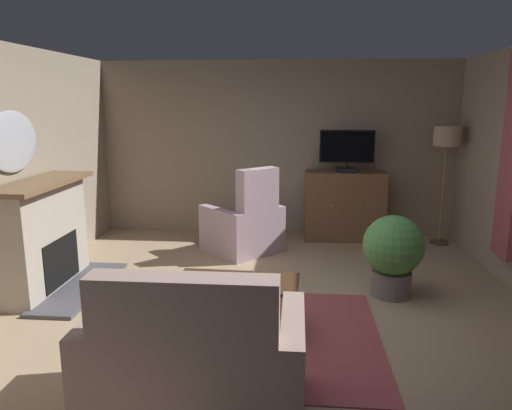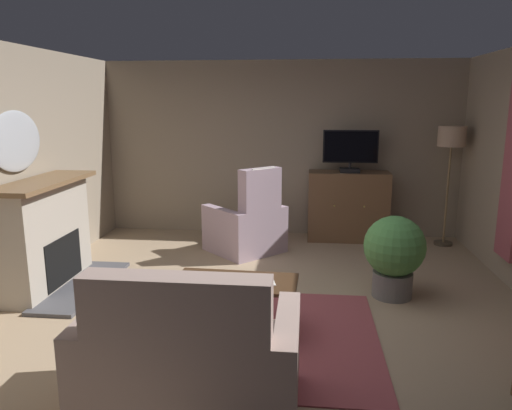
% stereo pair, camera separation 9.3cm
% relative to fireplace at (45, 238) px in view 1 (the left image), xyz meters
% --- Properties ---
extents(ground_plane, '(5.97, 6.77, 0.04)m').
position_rel_fireplace_xyz_m(ground_plane, '(2.41, -0.52, -0.59)').
color(ground_plane, tan).
extents(wall_back, '(5.97, 0.10, 2.63)m').
position_rel_fireplace_xyz_m(wall_back, '(2.41, 2.61, 0.74)').
color(wall_back, gray).
rests_on(wall_back, ground_plane).
extents(rug_central, '(2.28, 1.97, 0.01)m').
position_rel_fireplace_xyz_m(rug_central, '(2.34, -0.93, -0.57)').
color(rug_central, '#9E474C').
rests_on(rug_central, ground_plane).
extents(fireplace, '(0.86, 1.55, 1.21)m').
position_rel_fireplace_xyz_m(fireplace, '(0.00, 0.00, 0.00)').
color(fireplace, '#4C4C51').
rests_on(fireplace, ground_plane).
extents(wall_mirror_oval, '(0.06, 0.93, 0.65)m').
position_rel_fireplace_xyz_m(wall_mirror_oval, '(-0.25, 0.00, 1.05)').
color(wall_mirror_oval, '#B2B7BF').
extents(tv_cabinet, '(1.17, 0.48, 1.03)m').
position_rel_fireplace_xyz_m(tv_cabinet, '(3.44, 2.26, -0.08)').
color(tv_cabinet, '#4A3523').
rests_on(tv_cabinet, ground_plane).
extents(television, '(0.78, 0.20, 0.61)m').
position_rel_fireplace_xyz_m(television, '(3.44, 2.21, 0.78)').
color(television, black).
rests_on(television, tv_cabinet).
extents(coffee_table, '(1.12, 0.57, 0.47)m').
position_rel_fireplace_xyz_m(coffee_table, '(2.21, -0.82, -0.16)').
color(coffee_table, '#422B19').
rests_on(coffee_table, ground_plane).
extents(tv_remote, '(0.10, 0.18, 0.02)m').
position_rel_fireplace_xyz_m(tv_remote, '(2.40, -0.81, -0.09)').
color(tv_remote, black).
rests_on(tv_remote, coffee_table).
extents(folded_newspaper, '(0.34, 0.28, 0.01)m').
position_rel_fireplace_xyz_m(folded_newspaper, '(2.41, -0.84, -0.10)').
color(folded_newspaper, silver).
rests_on(folded_newspaper, coffee_table).
extents(sofa_floral, '(1.42, 0.87, 1.06)m').
position_rel_fireplace_xyz_m(sofa_floral, '(2.09, -2.04, -0.22)').
color(sofa_floral, '#A3897F').
rests_on(sofa_floral, ground_plane).
extents(armchair_in_far_corner, '(1.20, 1.20, 1.21)m').
position_rel_fireplace_xyz_m(armchair_in_far_corner, '(2.03, 1.51, -0.21)').
color(armchair_in_far_corner, '#AD93A3').
rests_on(armchair_in_far_corner, ground_plane).
extents(potted_plant_on_hearth_side, '(0.64, 0.64, 0.87)m').
position_rel_fireplace_xyz_m(potted_plant_on_hearth_side, '(3.75, 0.12, -0.08)').
color(potted_plant_on_hearth_side, slate).
rests_on(potted_plant_on_hearth_side, ground_plane).
extents(cat, '(0.50, 0.50, 0.20)m').
position_rel_fireplace_xyz_m(cat, '(1.40, -0.12, -0.48)').
color(cat, gray).
rests_on(cat, ground_plane).
extents(floor_lamp, '(0.37, 0.37, 1.70)m').
position_rel_fireplace_xyz_m(floor_lamp, '(4.81, 2.14, 0.87)').
color(floor_lamp, '#4C4233').
rests_on(floor_lamp, ground_plane).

